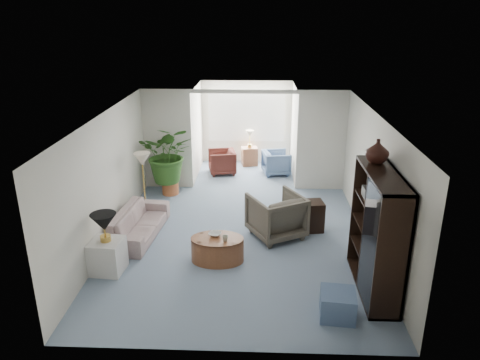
{
  "coord_description": "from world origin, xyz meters",
  "views": [
    {
      "loc": [
        0.35,
        -7.92,
        4.25
      ],
      "look_at": [
        0.0,
        0.6,
        1.1
      ],
      "focal_mm": 34.38,
      "sensor_mm": 36.0,
      "label": 1
    }
  ],
  "objects_px": {
    "entertainment_cabinet": "(377,233)",
    "sunroom_chair_maroon": "(222,162)",
    "floor_lamp": "(142,159)",
    "framed_picture": "(377,164)",
    "sofa": "(139,223)",
    "cabinet_urn": "(377,151)",
    "wingback_chair": "(276,216)",
    "side_table_dark": "(310,216)",
    "plant_pot": "(170,188)",
    "end_table": "(108,256)",
    "table_lamp": "(104,222)",
    "coffee_cup": "(225,238)",
    "coffee_bowl": "(215,234)",
    "sunroom_chair_blue": "(276,163)",
    "sunroom_table": "(250,156)",
    "coffee_table": "(217,249)",
    "ottoman": "(338,305)"
  },
  "relations": [
    {
      "from": "coffee_bowl",
      "to": "sunroom_chair_blue",
      "type": "relative_size",
      "value": 0.31
    },
    {
      "from": "end_table",
      "to": "coffee_cup",
      "type": "height_order",
      "value": "end_table"
    },
    {
      "from": "table_lamp",
      "to": "coffee_cup",
      "type": "bearing_deg",
      "value": 9.46
    },
    {
      "from": "plant_pot",
      "to": "sunroom_table",
      "type": "relative_size",
      "value": 0.75
    },
    {
      "from": "entertainment_cabinet",
      "to": "plant_pot",
      "type": "bearing_deg",
      "value": 135.74
    },
    {
      "from": "entertainment_cabinet",
      "to": "sunroom_chair_maroon",
      "type": "relative_size",
      "value": 2.73
    },
    {
      "from": "sunroom_chair_maroon",
      "to": "side_table_dark",
      "type": "bearing_deg",
      "value": 19.94
    },
    {
      "from": "ottoman",
      "to": "sunroom_chair_maroon",
      "type": "relative_size",
      "value": 0.7
    },
    {
      "from": "side_table_dark",
      "to": "plant_pot",
      "type": "xyz_separation_m",
      "value": [
        -3.22,
        1.85,
        -0.15
      ]
    },
    {
      "from": "floor_lamp",
      "to": "entertainment_cabinet",
      "type": "relative_size",
      "value": 0.18
    },
    {
      "from": "floor_lamp",
      "to": "sunroom_chair_maroon",
      "type": "bearing_deg",
      "value": 61.11
    },
    {
      "from": "table_lamp",
      "to": "sofa",
      "type": "bearing_deg",
      "value": 81.57
    },
    {
      "from": "sunroom_chair_blue",
      "to": "sunroom_table",
      "type": "distance_m",
      "value": 1.06
    },
    {
      "from": "sofa",
      "to": "cabinet_urn",
      "type": "distance_m",
      "value": 4.79
    },
    {
      "from": "coffee_table",
      "to": "sunroom_table",
      "type": "distance_m",
      "value": 5.52
    },
    {
      "from": "coffee_cup",
      "to": "cabinet_urn",
      "type": "distance_m",
      "value": 2.96
    },
    {
      "from": "sofa",
      "to": "wingback_chair",
      "type": "height_order",
      "value": "wingback_chair"
    },
    {
      "from": "framed_picture",
      "to": "sunroom_table",
      "type": "distance_m",
      "value": 5.67
    },
    {
      "from": "coffee_bowl",
      "to": "sunroom_chair_blue",
      "type": "distance_m",
      "value": 4.82
    },
    {
      "from": "wingback_chair",
      "to": "entertainment_cabinet",
      "type": "distance_m",
      "value": 2.38
    },
    {
      "from": "coffee_table",
      "to": "wingback_chair",
      "type": "relative_size",
      "value": 0.98
    },
    {
      "from": "end_table",
      "to": "ottoman",
      "type": "height_order",
      "value": "end_table"
    },
    {
      "from": "coffee_table",
      "to": "coffee_cup",
      "type": "bearing_deg",
      "value": -33.69
    },
    {
      "from": "table_lamp",
      "to": "entertainment_cabinet",
      "type": "distance_m",
      "value": 4.45
    },
    {
      "from": "sofa",
      "to": "coffee_table",
      "type": "height_order",
      "value": "sofa"
    },
    {
      "from": "coffee_table",
      "to": "coffee_cup",
      "type": "distance_m",
      "value": 0.33
    },
    {
      "from": "cabinet_urn",
      "to": "wingback_chair",
      "type": "bearing_deg",
      "value": 139.81
    },
    {
      "from": "end_table",
      "to": "table_lamp",
      "type": "xyz_separation_m",
      "value": [
        0.0,
        0.0,
        0.64
      ]
    },
    {
      "from": "table_lamp",
      "to": "sunroom_table",
      "type": "xyz_separation_m",
      "value": [
        2.32,
        5.94,
        -0.67
      ]
    },
    {
      "from": "framed_picture",
      "to": "wingback_chair",
      "type": "xyz_separation_m",
      "value": [
        -1.73,
        0.47,
        -1.26
      ]
    },
    {
      "from": "coffee_bowl",
      "to": "sunroom_table",
      "type": "bearing_deg",
      "value": 84.58
    },
    {
      "from": "sofa",
      "to": "coffee_cup",
      "type": "relative_size",
      "value": 17.66
    },
    {
      "from": "coffee_table",
      "to": "plant_pot",
      "type": "relative_size",
      "value": 2.37
    },
    {
      "from": "coffee_cup",
      "to": "entertainment_cabinet",
      "type": "bearing_deg",
      "value": -14.98
    },
    {
      "from": "entertainment_cabinet",
      "to": "sunroom_chair_maroon",
      "type": "bearing_deg",
      "value": 117.56
    },
    {
      "from": "coffee_cup",
      "to": "plant_pot",
      "type": "xyz_separation_m",
      "value": [
        -1.59,
        3.27,
        -0.34
      ]
    },
    {
      "from": "entertainment_cabinet",
      "to": "ottoman",
      "type": "xyz_separation_m",
      "value": [
        -0.68,
        -0.79,
        -0.79
      ]
    },
    {
      "from": "side_table_dark",
      "to": "plant_pot",
      "type": "relative_size",
      "value": 1.55
    },
    {
      "from": "end_table",
      "to": "entertainment_cabinet",
      "type": "bearing_deg",
      "value": -4.09
    },
    {
      "from": "coffee_table",
      "to": "coffee_bowl",
      "type": "height_order",
      "value": "coffee_bowl"
    },
    {
      "from": "framed_picture",
      "to": "sofa",
      "type": "relative_size",
      "value": 0.26
    },
    {
      "from": "coffee_table",
      "to": "wingback_chair",
      "type": "distance_m",
      "value": 1.5
    },
    {
      "from": "coffee_table",
      "to": "sunroom_chair_blue",
      "type": "bearing_deg",
      "value": 75.69
    },
    {
      "from": "coffee_cup",
      "to": "sunroom_chair_blue",
      "type": "bearing_deg",
      "value": 77.65
    },
    {
      "from": "end_table",
      "to": "framed_picture",
      "type": "bearing_deg",
      "value": 11.82
    },
    {
      "from": "side_table_dark",
      "to": "framed_picture",
      "type": "bearing_deg",
      "value": -36.85
    },
    {
      "from": "coffee_bowl",
      "to": "sunroom_chair_maroon",
      "type": "xyz_separation_m",
      "value": [
        -0.24,
        4.65,
        -0.15
      ]
    },
    {
      "from": "ottoman",
      "to": "sunroom_table",
      "type": "distance_m",
      "value": 7.19
    },
    {
      "from": "coffee_bowl",
      "to": "ottoman",
      "type": "height_order",
      "value": "coffee_bowl"
    },
    {
      "from": "entertainment_cabinet",
      "to": "sunroom_table",
      "type": "height_order",
      "value": "entertainment_cabinet"
    }
  ]
}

